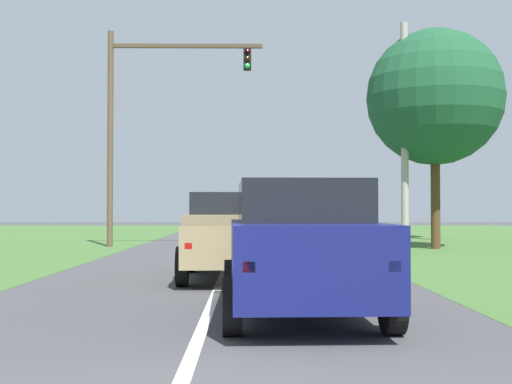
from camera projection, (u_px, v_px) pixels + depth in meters
ground_plane at (224, 272)px, 16.56m from camera, size 120.00×120.00×0.00m
red_suv_near at (300, 245)px, 9.70m from camera, size 2.32×4.54×1.96m
pickup_truck_lead at (231, 235)px, 14.83m from camera, size 2.32×4.86×1.90m
traffic_light at (146, 108)px, 27.53m from camera, size 6.38×0.40×8.88m
keep_moving_sign at (349, 203)px, 25.74m from camera, size 0.60×0.09×2.78m
oak_tree_right at (435, 97)px, 26.02m from camera, size 5.29×5.29×8.54m
utility_pole_right at (405, 136)px, 25.28m from camera, size 0.28×0.28×8.62m
extra_tree_1 at (435, 102)px, 33.64m from camera, size 4.03×4.03×9.00m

